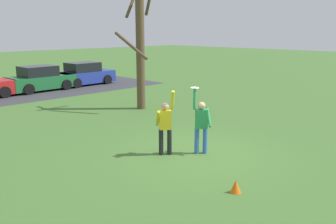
{
  "coord_description": "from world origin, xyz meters",
  "views": [
    {
      "loc": [
        -8.08,
        -6.84,
        3.78
      ],
      "look_at": [
        -0.33,
        0.91,
        1.24
      ],
      "focal_mm": 37.71,
      "sensor_mm": 36.0,
      "label": 1
    }
  ],
  "objects_px": {
    "parked_car_blue": "(84,75)",
    "bare_tree_tall": "(140,51)",
    "parked_car_green": "(40,79)",
    "person_catcher": "(201,123)",
    "frisbee_disc": "(195,88)",
    "person_defender": "(165,124)",
    "field_cone_orange": "(236,186)"
  },
  "relations": [
    {
      "from": "parked_car_blue",
      "to": "field_cone_orange",
      "type": "xyz_separation_m",
      "value": [
        -6.83,
        -17.52,
        -0.57
      ]
    },
    {
      "from": "person_catcher",
      "to": "parked_car_green",
      "type": "distance_m",
      "value": 15.08
    },
    {
      "from": "parked_car_green",
      "to": "parked_car_blue",
      "type": "xyz_separation_m",
      "value": [
        3.37,
        0.2,
        0.0
      ]
    },
    {
      "from": "person_defender",
      "to": "parked_car_blue",
      "type": "distance_m",
      "value": 15.7
    },
    {
      "from": "parked_car_green",
      "to": "bare_tree_tall",
      "type": "relative_size",
      "value": 0.65
    },
    {
      "from": "person_defender",
      "to": "parked_car_green",
      "type": "xyz_separation_m",
      "value": [
        2.78,
        14.24,
        -0.25
      ]
    },
    {
      "from": "person_catcher",
      "to": "parked_car_blue",
      "type": "relative_size",
      "value": 0.5
    },
    {
      "from": "person_defender",
      "to": "frisbee_disc",
      "type": "xyz_separation_m",
      "value": [
        0.69,
        -0.57,
        1.11
      ]
    },
    {
      "from": "person_catcher",
      "to": "parked_car_blue",
      "type": "height_order",
      "value": "person_catcher"
    },
    {
      "from": "frisbee_disc",
      "to": "parked_car_blue",
      "type": "distance_m",
      "value": 16.03
    },
    {
      "from": "person_defender",
      "to": "parked_car_blue",
      "type": "height_order",
      "value": "person_defender"
    },
    {
      "from": "frisbee_disc",
      "to": "parked_car_green",
      "type": "bearing_deg",
      "value": 81.96
    },
    {
      "from": "parked_car_blue",
      "to": "bare_tree_tall",
      "type": "distance_m",
      "value": 9.4
    },
    {
      "from": "person_defender",
      "to": "person_catcher",
      "type": "bearing_deg",
      "value": 0.0
    },
    {
      "from": "person_catcher",
      "to": "bare_tree_tall",
      "type": "xyz_separation_m",
      "value": [
        2.95,
        6.29,
        1.84
      ]
    },
    {
      "from": "person_catcher",
      "to": "field_cone_orange",
      "type": "relative_size",
      "value": 6.5
    },
    {
      "from": "parked_car_green",
      "to": "field_cone_orange",
      "type": "relative_size",
      "value": 12.97
    },
    {
      "from": "frisbee_disc",
      "to": "parked_car_green",
      "type": "height_order",
      "value": "frisbee_disc"
    },
    {
      "from": "person_catcher",
      "to": "field_cone_orange",
      "type": "distance_m",
      "value": 2.94
    },
    {
      "from": "frisbee_disc",
      "to": "field_cone_orange",
      "type": "height_order",
      "value": "frisbee_disc"
    },
    {
      "from": "person_defender",
      "to": "bare_tree_tall",
      "type": "height_order",
      "value": "bare_tree_tall"
    },
    {
      "from": "person_defender",
      "to": "parked_car_green",
      "type": "distance_m",
      "value": 14.51
    },
    {
      "from": "parked_car_blue",
      "to": "bare_tree_tall",
      "type": "xyz_separation_m",
      "value": [
        -2.34,
        -8.86,
        2.09
      ]
    },
    {
      "from": "bare_tree_tall",
      "to": "person_catcher",
      "type": "bearing_deg",
      "value": -115.14
    },
    {
      "from": "parked_car_green",
      "to": "parked_car_blue",
      "type": "height_order",
      "value": "same"
    },
    {
      "from": "parked_car_green",
      "to": "bare_tree_tall",
      "type": "distance_m",
      "value": 8.97
    },
    {
      "from": "person_catcher",
      "to": "field_cone_orange",
      "type": "xyz_separation_m",
      "value": [
        -1.54,
        -2.37,
        -0.82
      ]
    },
    {
      "from": "parked_car_green",
      "to": "bare_tree_tall",
      "type": "xyz_separation_m",
      "value": [
        1.04,
        -8.66,
        2.09
      ]
    },
    {
      "from": "parked_car_green",
      "to": "parked_car_blue",
      "type": "bearing_deg",
      "value": 1.74
    },
    {
      "from": "person_catcher",
      "to": "parked_car_green",
      "type": "xyz_separation_m",
      "value": [
        1.92,
        14.95,
        -0.25
      ]
    },
    {
      "from": "person_catcher",
      "to": "frisbee_disc",
      "type": "relative_size",
      "value": 8.25
    },
    {
      "from": "bare_tree_tall",
      "to": "parked_car_green",
      "type": "bearing_deg",
      "value": 96.82
    }
  ]
}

